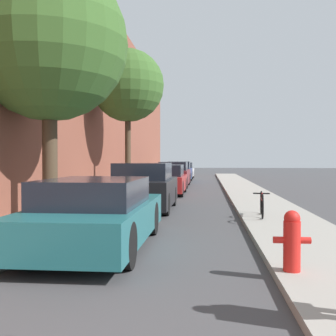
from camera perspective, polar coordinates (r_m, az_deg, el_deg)
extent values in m
plane|color=#3D3D3F|center=(16.48, 1.98, -4.37)|extent=(120.00, 120.00, 0.00)
cube|color=gray|center=(16.90, -7.91, -4.04)|extent=(2.00, 52.00, 0.12)
cube|color=gray|center=(16.55, 12.08, -4.16)|extent=(2.00, 52.00, 0.12)
cube|color=brown|center=(17.45, -12.36, 11.18)|extent=(0.70, 52.00, 9.27)
cylinder|color=black|center=(9.07, -12.52, -6.77)|extent=(0.22, 0.70, 0.70)
cylinder|color=black|center=(8.71, -2.33, -7.07)|extent=(0.22, 0.70, 0.70)
cylinder|color=black|center=(6.56, -20.06, -9.91)|extent=(0.22, 0.70, 0.70)
cylinder|color=black|center=(6.05, -5.93, -10.78)|extent=(0.22, 0.70, 0.70)
cube|color=#1E6066|center=(7.52, -9.91, -7.29)|extent=(1.83, 4.42, 0.61)
cube|color=black|center=(7.29, -10.29, -3.33)|extent=(1.61, 2.30, 0.46)
cylinder|color=black|center=(14.24, -5.77, -3.93)|extent=(0.22, 0.66, 0.66)
cylinder|color=black|center=(14.02, 0.66, -4.01)|extent=(0.22, 0.66, 0.66)
cylinder|color=black|center=(11.84, -8.12, -4.98)|extent=(0.22, 0.66, 0.66)
cylinder|color=black|center=(11.57, -0.38, -5.12)|extent=(0.22, 0.66, 0.66)
cube|color=black|center=(12.87, -3.36, -3.35)|extent=(1.81, 3.98, 0.80)
cube|color=black|center=(12.68, -3.47, -0.45)|extent=(1.60, 2.07, 0.51)
cylinder|color=black|center=(19.90, -2.09, -2.39)|extent=(0.22, 0.70, 0.70)
cylinder|color=black|center=(19.75, 2.27, -2.42)|extent=(0.22, 0.70, 0.70)
cylinder|color=black|center=(17.39, -3.20, -2.92)|extent=(0.22, 0.70, 0.70)
cylinder|color=black|center=(17.22, 1.79, -2.95)|extent=(0.22, 0.70, 0.70)
cube|color=maroon|center=(18.54, -0.29, -2.12)|extent=(1.72, 4.10, 0.66)
cube|color=black|center=(18.35, -0.34, -0.33)|extent=(1.51, 2.13, 0.50)
cylinder|color=black|center=(25.39, -0.65, -1.64)|extent=(0.22, 0.67, 0.67)
cylinder|color=black|center=(25.27, 2.84, -1.65)|extent=(0.22, 0.67, 0.67)
cylinder|color=black|center=(22.60, -1.42, -2.00)|extent=(0.22, 0.67, 0.67)
cylinder|color=black|center=(22.46, 2.51, -2.02)|extent=(0.22, 0.67, 0.67)
cube|color=maroon|center=(23.91, 0.83, -1.23)|extent=(1.76, 4.54, 0.79)
cube|color=black|center=(23.71, 0.80, 0.28)|extent=(1.55, 2.36, 0.49)
cylinder|color=black|center=(30.45, 0.37, -1.15)|extent=(0.22, 0.68, 0.68)
cylinder|color=black|center=(30.35, 3.19, -1.16)|extent=(0.22, 0.68, 0.68)
cylinder|color=black|center=(27.88, -0.10, -1.37)|extent=(0.22, 0.68, 0.68)
cylinder|color=black|center=(27.78, 2.98, -1.38)|extent=(0.22, 0.68, 0.68)
cube|color=navy|center=(29.10, 1.62, -0.82)|extent=(1.70, 4.16, 0.76)
cube|color=black|center=(28.91, 1.59, 0.42)|extent=(1.50, 2.16, 0.51)
cylinder|color=black|center=(35.73, 1.01, -0.82)|extent=(0.22, 0.66, 0.66)
cylinder|color=black|center=(35.65, 3.50, -0.82)|extent=(0.22, 0.66, 0.66)
cylinder|color=black|center=(33.15, 0.66, -0.98)|extent=(0.22, 0.66, 0.66)
cylinder|color=black|center=(33.05, 3.34, -0.99)|extent=(0.22, 0.66, 0.66)
cube|color=silver|center=(34.38, 2.13, -0.62)|extent=(1.77, 4.19, 0.63)
cube|color=black|center=(34.20, 2.11, 0.34)|extent=(1.56, 2.18, 0.53)
cylinder|color=#423323|center=(10.36, -16.28, 2.05)|extent=(0.37, 0.37, 3.29)
sphere|color=#335623|center=(10.75, -16.37, 16.62)|extent=(3.85, 3.85, 3.85)
cylinder|color=#423323|center=(17.24, -5.66, 2.54)|extent=(0.25, 0.25, 3.77)
sphere|color=#335623|center=(17.52, -5.68, 11.49)|extent=(3.06, 3.06, 3.06)
cylinder|color=red|center=(5.72, 17.03, -10.47)|extent=(0.22, 0.22, 0.67)
sphere|color=red|center=(5.66, 17.05, -6.78)|extent=(0.21, 0.21, 0.21)
cylinder|color=red|center=(5.68, 15.32, -9.73)|extent=(0.15, 0.09, 0.09)
cylinder|color=red|center=(5.74, 18.73, -9.62)|extent=(0.15, 0.09, 0.09)
torus|color=black|center=(11.33, 12.98, -4.75)|extent=(0.10, 0.63, 0.63)
torus|color=black|center=(10.42, 13.16, -5.27)|extent=(0.10, 0.63, 0.63)
cube|color=maroon|center=(10.86, 13.07, -4.25)|extent=(0.11, 0.77, 0.04)
cylinder|color=maroon|center=(10.69, 13.10, -3.87)|extent=(0.04, 0.04, 0.17)
cube|color=black|center=(11.23, 13.00, -3.51)|extent=(0.44, 0.08, 0.04)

